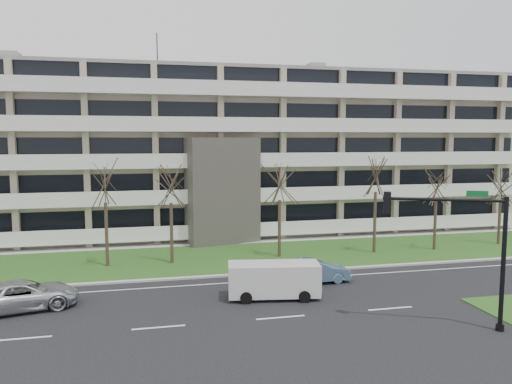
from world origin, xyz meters
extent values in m
plane|color=black|center=(0.00, 0.00, 0.00)|extent=(160.00, 160.00, 0.00)
cube|color=#22511B|center=(0.00, 13.00, 0.03)|extent=(90.00, 10.00, 0.06)
cube|color=#B2B2AD|center=(0.00, 8.00, 0.06)|extent=(90.00, 0.35, 0.12)
cube|color=#B2B2AD|center=(0.00, 18.50, 0.04)|extent=(90.00, 2.00, 0.08)
cube|color=white|center=(0.00, 6.50, 0.01)|extent=(90.00, 0.12, 0.01)
cube|color=tan|center=(0.00, 25.50, 7.50)|extent=(60.00, 12.00, 15.00)
cube|color=gray|center=(0.00, 25.50, 15.15)|extent=(60.50, 12.50, 0.30)
cube|color=#4C4742|center=(0.00, 18.50, 4.50)|extent=(6.39, 3.69, 9.00)
cube|color=black|center=(0.00, 18.30, 2.00)|extent=(4.92, 1.19, 3.50)
cube|color=gray|center=(-18.00, 25.50, 15.90)|extent=(2.00, 2.00, 1.20)
cylinder|color=black|center=(-5.00, 25.50, 17.00)|extent=(0.10, 0.10, 3.50)
cube|color=black|center=(0.00, 19.48, 2.10)|extent=(58.00, 0.10, 1.80)
cube|color=white|center=(0.00, 18.80, 0.60)|extent=(58.00, 1.40, 0.22)
cube|color=white|center=(0.00, 18.15, 1.20)|extent=(58.00, 0.08, 1.00)
cube|color=black|center=(0.00, 19.48, 5.10)|extent=(58.00, 0.10, 1.80)
cube|color=white|center=(0.00, 18.80, 3.60)|extent=(58.00, 1.40, 0.22)
cube|color=white|center=(0.00, 18.15, 4.20)|extent=(58.00, 0.08, 1.00)
cube|color=black|center=(0.00, 19.48, 8.10)|extent=(58.00, 0.10, 1.80)
cube|color=white|center=(0.00, 18.80, 6.60)|extent=(58.00, 1.40, 0.22)
cube|color=white|center=(0.00, 18.15, 7.20)|extent=(58.00, 0.08, 1.00)
cube|color=black|center=(0.00, 19.48, 11.10)|extent=(58.00, 0.10, 1.80)
cube|color=white|center=(0.00, 18.80, 9.60)|extent=(58.00, 1.40, 0.22)
cube|color=white|center=(0.00, 18.15, 10.20)|extent=(58.00, 0.08, 1.00)
cube|color=black|center=(0.00, 19.48, 14.10)|extent=(58.00, 0.10, 1.80)
cube|color=white|center=(0.00, 18.80, 12.60)|extent=(58.00, 1.40, 0.22)
cube|color=white|center=(0.00, 18.15, 13.20)|extent=(58.00, 0.08, 1.00)
imported|color=silver|center=(-12.80, 4.15, 0.76)|extent=(5.90, 3.72, 1.52)
imported|color=#72A0C6|center=(3.70, 5.44, 0.73)|extent=(4.50, 1.75, 1.46)
cube|color=silver|center=(0.46, 3.11, 1.08)|extent=(5.30, 2.64, 1.79)
cube|color=black|center=(0.46, 3.11, 1.60)|extent=(4.91, 2.44, 0.66)
cube|color=silver|center=(2.83, 2.75, 0.94)|extent=(0.60, 1.82, 1.13)
cylinder|color=black|center=(-1.26, 2.43, 0.33)|extent=(0.69, 0.33, 0.66)
cylinder|color=black|center=(-0.97, 4.29, 0.33)|extent=(0.69, 0.33, 0.66)
cylinder|color=black|center=(1.90, 1.94, 0.33)|extent=(0.69, 0.33, 0.66)
cylinder|color=black|center=(2.19, 3.80, 0.33)|extent=(0.69, 0.33, 0.66)
cylinder|color=black|center=(9.52, -3.90, 0.16)|extent=(0.38, 0.38, 0.31)
cylinder|color=black|center=(9.52, -3.90, 3.15)|extent=(0.21, 0.21, 6.30)
cylinder|color=black|center=(7.05, -2.75, 6.09)|extent=(5.01, 2.44, 0.15)
cube|color=black|center=(4.76, -1.69, 5.88)|extent=(0.45, 0.45, 1.05)
sphere|color=red|center=(4.76, -1.69, 6.22)|extent=(0.21, 0.21, 0.21)
sphere|color=orange|center=(4.76, -1.69, 5.88)|extent=(0.21, 0.21, 0.21)
sphere|color=green|center=(4.76, -1.69, 5.54)|extent=(0.21, 0.21, 0.21)
cube|color=#0C5926|center=(8.38, -3.37, 6.40)|extent=(0.87, 0.44, 0.26)
cylinder|color=#382B21|center=(-9.13, 12.33, 2.25)|extent=(0.24, 0.24, 4.50)
cylinder|color=#382B21|center=(-4.67, 12.16, 2.19)|extent=(0.24, 0.24, 4.38)
cylinder|color=#382B21|center=(3.34, 12.33, 2.17)|extent=(0.24, 0.24, 4.35)
cylinder|color=#382B21|center=(10.95, 12.05, 2.40)|extent=(0.24, 0.24, 4.80)
cylinder|color=#382B21|center=(16.12, 11.92, 1.97)|extent=(0.24, 0.24, 3.94)
cylinder|color=#382B21|center=(22.61, 12.61, 1.81)|extent=(0.24, 0.24, 3.62)
camera|label=1|loc=(-6.53, -23.26, 8.92)|focal=35.00mm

